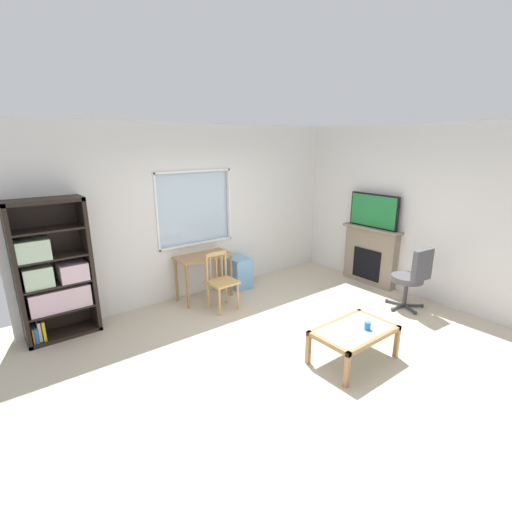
% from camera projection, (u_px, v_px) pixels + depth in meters
% --- Properties ---
extents(ground, '(6.56, 5.60, 0.02)m').
position_uv_depth(ground, '(287.00, 344.00, 4.86)').
color(ground, beige).
extents(wall_back_with_window, '(5.56, 0.15, 2.80)m').
position_uv_depth(wall_back_with_window, '(195.00, 212.00, 6.18)').
color(wall_back_with_window, silver).
rests_on(wall_back_with_window, ground).
extents(wall_right, '(0.12, 4.80, 2.80)m').
position_uv_depth(wall_right, '(417.00, 213.00, 6.13)').
color(wall_right, silver).
rests_on(wall_right, ground).
extents(bookshelf, '(0.90, 0.38, 1.85)m').
position_uv_depth(bookshelf, '(53.00, 276.00, 4.83)').
color(bookshelf, black).
rests_on(bookshelf, ground).
extents(desk_under_window, '(0.92, 0.47, 0.75)m').
position_uv_depth(desk_under_window, '(204.00, 263.00, 6.10)').
color(desk_under_window, '#A37547').
rests_on(desk_under_window, ground).
extents(wooden_chair, '(0.42, 0.40, 0.90)m').
position_uv_depth(wooden_chair, '(221.00, 281.00, 5.76)').
color(wooden_chair, tan).
rests_on(wooden_chair, ground).
extents(plastic_drawer_unit, '(0.35, 0.40, 0.55)m').
position_uv_depth(plastic_drawer_unit, '(239.00, 273.00, 6.68)').
color(plastic_drawer_unit, '#72ADDB').
rests_on(plastic_drawer_unit, ground).
extents(fireplace, '(0.26, 1.12, 1.05)m').
position_uv_depth(fireplace, '(370.00, 255.00, 6.82)').
color(fireplace, gray).
rests_on(fireplace, ground).
extents(tv, '(0.06, 0.95, 0.59)m').
position_uv_depth(tv, '(374.00, 211.00, 6.56)').
color(tv, black).
rests_on(tv, fireplace).
extents(office_chair, '(0.57, 0.58, 1.00)m').
position_uv_depth(office_chair, '(413.00, 276.00, 5.71)').
color(office_chair, '#4C4C51').
rests_on(office_chair, ground).
extents(coffee_table, '(0.98, 0.62, 0.42)m').
position_uv_depth(coffee_table, '(354.00, 333.00, 4.40)').
color(coffee_table, '#8C9E99').
rests_on(coffee_table, ground).
extents(sippy_cup, '(0.07, 0.07, 0.09)m').
position_uv_depth(sippy_cup, '(368.00, 326.00, 4.36)').
color(sippy_cup, '#337FD6').
rests_on(sippy_cup, coffee_table).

